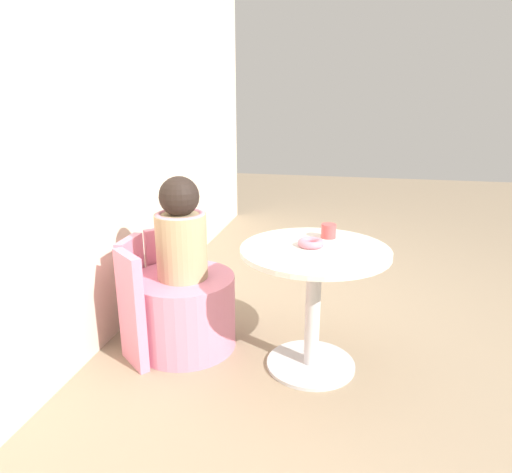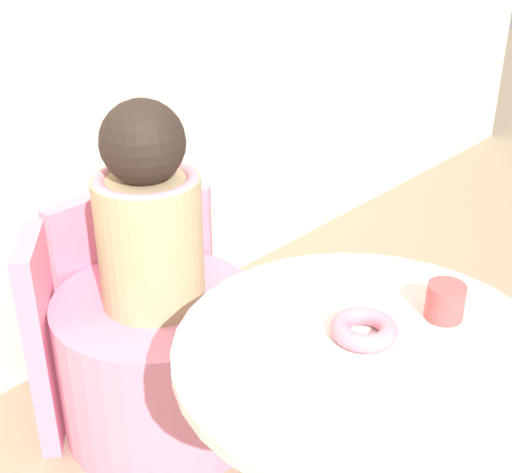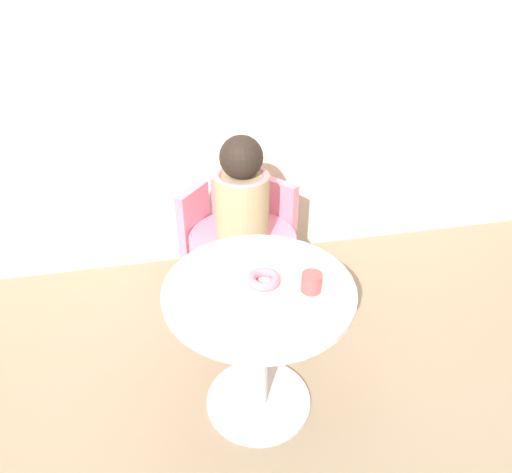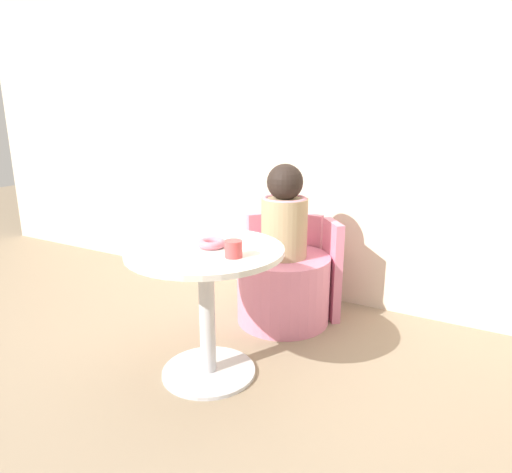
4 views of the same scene
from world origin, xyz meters
name	(u,v)px [view 2 (image 2 of 4)]	position (x,y,z in m)	size (l,w,h in m)	color
round_table	(360,422)	(0.06, -0.03, 0.45)	(0.71, 0.71, 0.63)	silver
tub_chair	(160,362)	(0.12, 0.66, 0.20)	(0.54, 0.54, 0.40)	pink
booth_backrest	(106,302)	(0.12, 0.89, 0.30)	(0.64, 0.24, 0.60)	pink
child_figure	(148,214)	(0.12, 0.66, 0.65)	(0.26, 0.26, 0.53)	tan
donut	(364,329)	(0.08, -0.01, 0.65)	(0.12, 0.12, 0.03)	pink
cup	(445,301)	(0.24, -0.08, 0.67)	(0.07, 0.07, 0.07)	#DB4C4C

